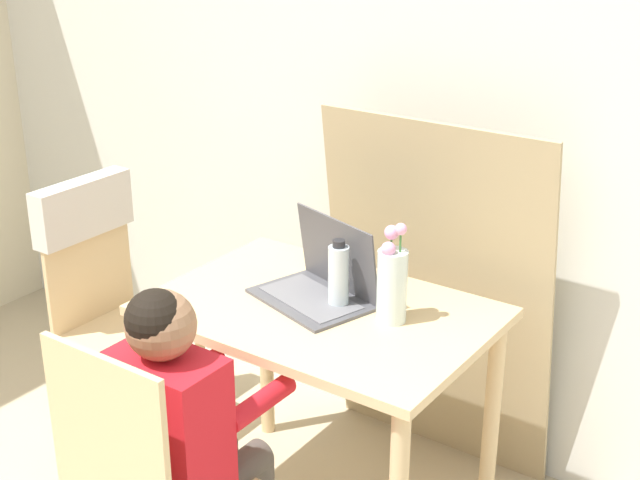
{
  "coord_description": "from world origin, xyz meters",
  "views": [
    {
      "loc": [
        1.3,
        -0.35,
        1.91
      ],
      "look_at": [
        -0.09,
        1.64,
        0.93
      ],
      "focal_mm": 50.0,
      "sensor_mm": 36.0,
      "label": 1
    }
  ],
  "objects_px": {
    "chair_spare": "(102,271)",
    "water_bottle": "(339,276)",
    "person_seated": "(183,423)",
    "flower_vase": "(392,281)",
    "laptop": "(322,280)"
  },
  "relations": [
    {
      "from": "chair_spare",
      "to": "person_seated",
      "type": "xyz_separation_m",
      "value": [
        0.9,
        -0.55,
        0.01
      ]
    },
    {
      "from": "chair_spare",
      "to": "water_bottle",
      "type": "distance_m",
      "value": 1.0
    },
    {
      "from": "person_seated",
      "to": "water_bottle",
      "type": "bearing_deg",
      "value": -97.26
    },
    {
      "from": "person_seated",
      "to": "chair_spare",
      "type": "bearing_deg",
      "value": -31.05
    },
    {
      "from": "laptop",
      "to": "water_bottle",
      "type": "distance_m",
      "value": 0.09
    },
    {
      "from": "chair_spare",
      "to": "laptop",
      "type": "xyz_separation_m",
      "value": [
        0.9,
        0.07,
        0.18
      ]
    },
    {
      "from": "chair_spare",
      "to": "water_bottle",
      "type": "relative_size",
      "value": 4.56
    },
    {
      "from": "laptop",
      "to": "person_seated",
      "type": "bearing_deg",
      "value": -73.12
    },
    {
      "from": "flower_vase",
      "to": "person_seated",
      "type": "bearing_deg",
      "value": -112.5
    },
    {
      "from": "chair_spare",
      "to": "laptop",
      "type": "height_order",
      "value": "laptop"
    },
    {
      "from": "water_bottle",
      "to": "flower_vase",
      "type": "bearing_deg",
      "value": 3.69
    },
    {
      "from": "laptop",
      "to": "flower_vase",
      "type": "height_order",
      "value": "flower_vase"
    },
    {
      "from": "chair_spare",
      "to": "person_seated",
      "type": "relative_size",
      "value": 0.92
    },
    {
      "from": "person_seated",
      "to": "laptop",
      "type": "distance_m",
      "value": 0.64
    },
    {
      "from": "flower_vase",
      "to": "chair_spare",
      "type": "bearing_deg",
      "value": -177.2
    }
  ]
}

